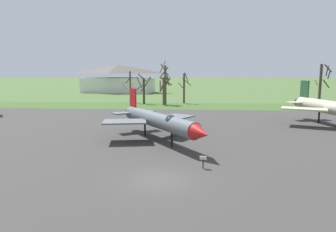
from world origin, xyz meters
The scene contains 12 objects.
ground_plane centered at (0.00, 0.00, 0.00)m, with size 600.00×600.00×0.00m, color #425B2D.
asphalt_apron centered at (0.00, 13.60, 0.03)m, with size 101.17×45.35×0.05m, color #383533.
grass_verge_strip centered at (0.00, 42.28, 0.03)m, with size 161.17×12.00×0.06m, color #385324.
jet_fighter_front_right centered at (-1.11, 10.92, 2.23)m, with size 11.09×14.31×5.13m.
info_placard_front_right centered at (3.02, 2.56, 0.63)m, with size 0.54×0.31×1.01m.
bare_tree_far_left centered at (-11.39, 48.32, 3.72)m, with size 2.25×3.30×7.08m.
bare_tree_left_of_center centered at (-7.89, 45.68, 3.33)m, with size 3.76×3.88×6.61m.
bare_tree_center centered at (-3.24, 43.71, 3.31)m, with size 2.47×2.62×6.40m.
bare_tree_right_of_center centered at (-3.08, 45.06, 4.69)m, with size 2.77×2.82×9.21m.
bare_tree_far_right centered at (0.86, 47.54, 3.54)m, with size 2.96×1.93×6.93m.
bare_tree_backdrop_extra centered at (28.01, 42.77, 4.69)m, with size 2.94×2.94×8.49m.
visitor_building centered at (-21.69, 81.35, 4.55)m, with size 25.40×14.89×9.22m.
Camera 1 is at (1.92, -19.02, 7.16)m, focal length 32.34 mm.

